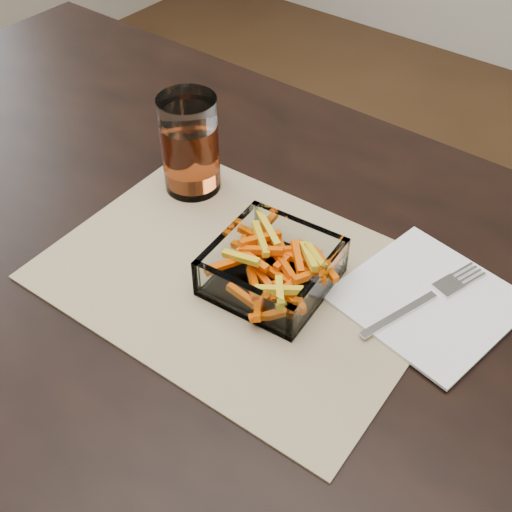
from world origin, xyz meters
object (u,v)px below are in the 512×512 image
object	(u,v)px
tumbler	(190,148)
fork	(427,298)
dining_table	(219,339)
glass_bowl	(272,270)

from	to	relation	value
tumbler	fork	xyz separation A→B (m)	(0.36, 0.00, -0.06)
dining_table	fork	world-z (taller)	fork
fork	tumbler	bearing A→B (deg)	-161.81
dining_table	fork	size ratio (longest dim) A/B	8.79
glass_bowl	fork	xyz separation A→B (m)	(0.16, 0.09, -0.02)
tumbler	fork	size ratio (longest dim) A/B	0.75
glass_bowl	tumbler	distance (m)	0.22
glass_bowl	tumbler	size ratio (longest dim) A/B	1.06
fork	dining_table	bearing A→B (deg)	-128.51
dining_table	tumbler	bearing A→B (deg)	139.44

